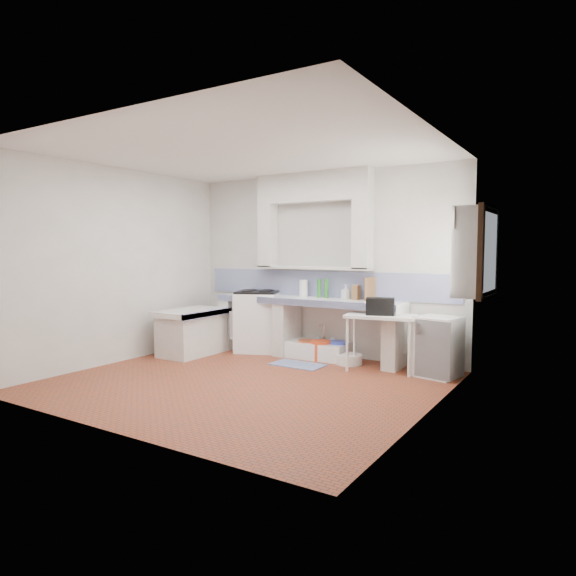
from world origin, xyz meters
The scene contains 36 objects.
floor centered at (0.00, 0.00, 0.00)m, with size 4.50×4.50×0.00m, color brown.
ceiling centered at (0.00, 0.00, 2.80)m, with size 4.50×4.50×0.00m, color silver.
wall_back centered at (0.00, 2.00, 1.40)m, with size 4.50×4.50×0.00m, color silver.
wall_front centered at (0.00, -2.00, 1.40)m, with size 4.50×4.50×0.00m, color silver.
wall_left centered at (-2.25, 0.00, 1.40)m, with size 4.50×4.50×0.00m, color silver.
wall_right centered at (2.25, 0.00, 1.40)m, with size 4.50×4.50×0.00m, color silver.
alcove_mass centered at (-0.10, 1.88, 2.58)m, with size 1.90×0.25×0.45m, color silver.
window_frame centered at (2.42, 1.20, 1.60)m, with size 0.35×0.86×1.06m, color #341F10.
lace_valance centered at (2.28, 1.20, 1.98)m, with size 0.01×0.84×0.24m, color white.
counter_slab centered at (-0.10, 1.70, 0.86)m, with size 3.00×0.60×0.08m, color white.
counter_lip centered at (-0.10, 1.42, 0.86)m, with size 3.00×0.04×0.10m, color navy.
counter_pier_left centered at (-1.50, 1.70, 0.41)m, with size 0.20×0.55×0.82m, color silver.
counter_pier_mid centered at (-0.45, 1.70, 0.41)m, with size 0.20×0.55×0.82m, color silver.
counter_pier_right centered at (1.30, 1.70, 0.41)m, with size 0.20×0.55×0.82m, color silver.
peninsula_top centered at (-1.70, 0.90, 0.66)m, with size 0.70×1.10×0.08m, color white.
peninsula_base centered at (-1.70, 0.90, 0.31)m, with size 0.60×1.00×0.62m, color silver.
peninsula_lip centered at (-1.37, 0.90, 0.66)m, with size 0.04×1.10×0.10m, color navy.
backsplash centered at (0.00, 1.99, 1.10)m, with size 4.27×0.03×0.40m, color navy.
stove centered at (-0.99, 1.67, 0.47)m, with size 0.66×0.64×0.94m, color white.
sink centered at (0.10, 1.71, 0.11)m, with size 0.90×0.49×0.22m, color white.
side_table centered at (1.19, 1.44, 0.38)m, with size 0.91×0.51×0.04m, color white.
fridge centered at (1.92, 1.56, 0.39)m, with size 0.50×0.50×0.77m, color white.
bucket_red centered at (-0.05, 1.63, 0.13)m, with size 0.28×0.28×0.26m, color #BE4A21.
bucket_orange centered at (0.19, 1.62, 0.14)m, with size 0.31×0.31×0.28m, color #EE4719.
bucket_blue centered at (0.42, 1.74, 0.14)m, with size 0.30×0.30×0.28m, color blue.
basin_white centered at (0.67, 1.57, 0.07)m, with size 0.37×0.37×0.14m, color white.
water_bottle_a centered at (0.01, 1.85, 0.15)m, with size 0.08×0.08×0.29m, color silver.
water_bottle_b centered at (0.27, 1.85, 0.15)m, with size 0.08×0.08×0.30m, color silver.
black_bag centered at (1.19, 1.40, 0.88)m, with size 0.36×0.21×0.23m, color black.
green_bottle_a centered at (0.03, 1.85, 1.04)m, with size 0.06×0.06×0.28m, color #267626.
green_bottle_b centered at (0.15, 1.85, 1.05)m, with size 0.06×0.06×0.29m, color #267626.
knife_block centered at (0.64, 1.85, 1.01)m, with size 0.11×0.09×0.22m, color olive.
cutting_board centered at (0.86, 1.85, 1.07)m, with size 0.02×0.25×0.34m, color olive.
paper_towel centered at (-0.25, 1.85, 1.03)m, with size 0.13×0.13×0.26m, color white.
soap_bottle centered at (0.48, 1.85, 1.01)m, with size 0.10×0.10×0.22m, color white.
rug centered at (0.07, 1.14, 0.01)m, with size 0.74×0.43×0.01m, color #293D8F.
Camera 1 is at (3.68, -4.90, 1.63)m, focal length 31.50 mm.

